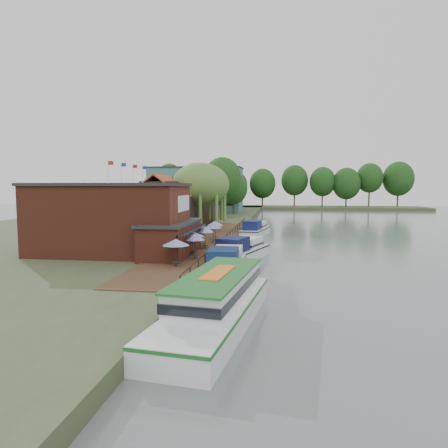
{
  "coord_description": "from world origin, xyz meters",
  "views": [
    {
      "loc": [
        1.3,
        -39.62,
        7.91
      ],
      "look_at": [
        -6.0,
        12.0,
        3.0
      ],
      "focal_mm": 32.0,
      "sensor_mm": 36.0,
      "label": 1
    }
  ],
  "objects_px": {
    "tour_boat": "(215,300)",
    "swan": "(209,292)",
    "cottage_b": "(162,203)",
    "umbrella_3": "(205,238)",
    "umbrella_4": "(203,236)",
    "umbrella_5": "(213,233)",
    "cottage_a": "(162,206)",
    "cruiser_0": "(226,260)",
    "hotel_block": "(196,189)",
    "cruiser_2": "(255,228)",
    "cruiser_1": "(241,248)",
    "pub": "(128,219)",
    "umbrella_0": "(176,253)",
    "umbrella_1": "(195,247)",
    "umbrella_2": "(193,243)",
    "cottage_c": "(197,201)",
    "umbrella_6": "(215,230)",
    "willow": "(201,198)"
  },
  "relations": [
    {
      "from": "umbrella_4",
      "to": "umbrella_5",
      "type": "bearing_deg",
      "value": 78.57
    },
    {
      "from": "willow",
      "to": "cruiser_1",
      "type": "bearing_deg",
      "value": -64.73
    },
    {
      "from": "umbrella_1",
      "to": "cruiser_0",
      "type": "relative_size",
      "value": 0.22
    },
    {
      "from": "umbrella_2",
      "to": "cruiser_1",
      "type": "height_order",
      "value": "umbrella_2"
    },
    {
      "from": "cruiser_1",
      "to": "willow",
      "type": "bearing_deg",
      "value": 132.71
    },
    {
      "from": "umbrella_1",
      "to": "cruiser_1",
      "type": "distance_m",
      "value": 7.25
    },
    {
      "from": "pub",
      "to": "cottage_b",
      "type": "distance_m",
      "value": 25.33
    },
    {
      "from": "umbrella_2",
      "to": "cruiser_0",
      "type": "relative_size",
      "value": 0.22
    },
    {
      "from": "cruiser_1",
      "to": "tour_boat",
      "type": "xyz_separation_m",
      "value": [
        0.57,
        -20.78,
        0.18
      ]
    },
    {
      "from": "pub",
      "to": "cruiser_1",
      "type": "distance_m",
      "value": 12.23
    },
    {
      "from": "cottage_a",
      "to": "umbrella_2",
      "type": "height_order",
      "value": "cottage_a"
    },
    {
      "from": "umbrella_2",
      "to": "cottage_c",
      "type": "bearing_deg",
      "value": 101.12
    },
    {
      "from": "hotel_block",
      "to": "umbrella_4",
      "type": "bearing_deg",
      "value": -77.39
    },
    {
      "from": "umbrella_0",
      "to": "umbrella_1",
      "type": "distance_m",
      "value": 3.77
    },
    {
      "from": "umbrella_2",
      "to": "tour_boat",
      "type": "distance_m",
      "value": 17.76
    },
    {
      "from": "tour_boat",
      "to": "umbrella_0",
      "type": "bearing_deg",
      "value": 122.42
    },
    {
      "from": "cottage_b",
      "to": "swan",
      "type": "relative_size",
      "value": 21.82
    },
    {
      "from": "cottage_b",
      "to": "tour_boat",
      "type": "bearing_deg",
      "value": -69.47
    },
    {
      "from": "cottage_c",
      "to": "tour_boat",
      "type": "relative_size",
      "value": 0.61
    },
    {
      "from": "umbrella_3",
      "to": "umbrella_5",
      "type": "distance_m",
      "value": 4.65
    },
    {
      "from": "umbrella_0",
      "to": "umbrella_2",
      "type": "distance_m",
      "value": 6.04
    },
    {
      "from": "pub",
      "to": "umbrella_6",
      "type": "bearing_deg",
      "value": 59.48
    },
    {
      "from": "swan",
      "to": "cruiser_1",
      "type": "bearing_deg",
      "value": 86.33
    },
    {
      "from": "cruiser_2",
      "to": "umbrella_0",
      "type": "bearing_deg",
      "value": -88.87
    },
    {
      "from": "cottage_b",
      "to": "umbrella_3",
      "type": "distance_m",
      "value": 23.99
    },
    {
      "from": "cottage_a",
      "to": "swan",
      "type": "distance_m",
      "value": 28.33
    },
    {
      "from": "willow",
      "to": "hotel_block",
      "type": "bearing_deg",
      "value": 102.71
    },
    {
      "from": "cottage_c",
      "to": "umbrella_1",
      "type": "xyz_separation_m",
      "value": [
        7.4,
        -36.33,
        -2.96
      ]
    },
    {
      "from": "cruiser_2",
      "to": "cruiser_1",
      "type": "bearing_deg",
      "value": -80.76
    },
    {
      "from": "pub",
      "to": "cottage_a",
      "type": "xyz_separation_m",
      "value": [
        -1.0,
        15.0,
        0.6
      ]
    },
    {
      "from": "hotel_block",
      "to": "cruiser_2",
      "type": "xyz_separation_m",
      "value": [
        19.32,
        -45.39,
        -5.86
      ]
    },
    {
      "from": "umbrella_4",
      "to": "swan",
      "type": "xyz_separation_m",
      "value": [
        3.56,
        -15.96,
        -2.07
      ]
    },
    {
      "from": "hotel_block",
      "to": "swan",
      "type": "bearing_deg",
      "value": -77.4
    },
    {
      "from": "umbrella_5",
      "to": "tour_boat",
      "type": "height_order",
      "value": "umbrella_5"
    },
    {
      "from": "tour_boat",
      "to": "cottage_a",
      "type": "bearing_deg",
      "value": 118.92
    },
    {
      "from": "tour_boat",
      "to": "swan",
      "type": "distance_m",
      "value": 6.76
    },
    {
      "from": "cruiser_0",
      "to": "willow",
      "type": "bearing_deg",
      "value": 105.16
    },
    {
      "from": "cottage_b",
      "to": "cruiser_0",
      "type": "bearing_deg",
      "value": -63.06
    },
    {
      "from": "pub",
      "to": "umbrella_2",
      "type": "bearing_deg",
      "value": 0.29
    },
    {
      "from": "umbrella_0",
      "to": "umbrella_2",
      "type": "relative_size",
      "value": 0.98
    },
    {
      "from": "umbrella_4",
      "to": "cruiser_0",
      "type": "distance_m",
      "value": 9.82
    },
    {
      "from": "pub",
      "to": "hotel_block",
      "type": "height_order",
      "value": "hotel_block"
    },
    {
      "from": "cottage_c",
      "to": "umbrella_2",
      "type": "bearing_deg",
      "value": -78.88
    },
    {
      "from": "umbrella_4",
      "to": "swan",
      "type": "relative_size",
      "value": 5.4
    },
    {
      "from": "hotel_block",
      "to": "cruiser_0",
      "type": "xyz_separation_m",
      "value": [
        18.5,
        -74.54,
        -5.82
      ]
    },
    {
      "from": "cruiser_0",
      "to": "cottage_b",
      "type": "bearing_deg",
      "value": 115.53
    },
    {
      "from": "cottage_b",
      "to": "umbrella_1",
      "type": "distance_m",
      "value": 29.76
    },
    {
      "from": "cottage_b",
      "to": "umbrella_6",
      "type": "distance_m",
      "value": 17.37
    },
    {
      "from": "cottage_c",
      "to": "umbrella_2",
      "type": "height_order",
      "value": "cottage_c"
    },
    {
      "from": "pub",
      "to": "umbrella_5",
      "type": "distance_m",
      "value": 11.55
    }
  ]
}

